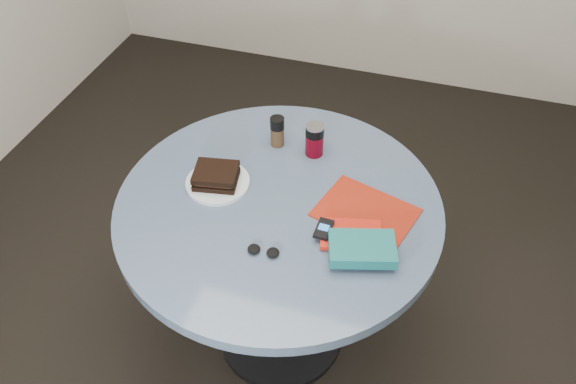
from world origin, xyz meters
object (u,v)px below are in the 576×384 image
(mp3_player, at_px, (324,229))
(pepper_grinder, at_px, (277,131))
(magazine, at_px, (366,212))
(headphones, at_px, (263,251))
(red_book, at_px, (351,235))
(soda_can, at_px, (315,140))
(novel, at_px, (362,249))
(table, at_px, (279,237))
(plate, at_px, (218,183))
(sandwich, at_px, (216,176))

(mp3_player, bearing_deg, pepper_grinder, 125.68)
(magazine, relative_size, mp3_player, 3.63)
(pepper_grinder, xyz_separation_m, headphones, (0.11, -0.47, -0.05))
(magazine, bearing_deg, mp3_player, -112.82)
(pepper_grinder, relative_size, red_book, 0.63)
(soda_can, bearing_deg, headphones, -92.62)
(pepper_grinder, bearing_deg, novel, -47.04)
(table, height_order, plate, plate)
(mp3_player, bearing_deg, soda_can, 109.51)
(sandwich, bearing_deg, novel, -17.50)
(sandwich, bearing_deg, red_book, -11.78)
(magazine, bearing_deg, novel, -66.49)
(pepper_grinder, height_order, magazine, pepper_grinder)
(pepper_grinder, relative_size, headphones, 1.16)
(novel, relative_size, headphones, 1.93)
(table, relative_size, red_book, 5.79)
(red_book, relative_size, mp3_player, 2.25)
(mp3_player, xyz_separation_m, headphones, (-0.14, -0.12, -0.02))
(table, height_order, red_book, red_book)
(magazine, bearing_deg, headphones, -119.13)
(sandwich, bearing_deg, pepper_grinder, 63.65)
(table, height_order, soda_can, soda_can)
(magazine, bearing_deg, sandwich, -161.81)
(red_book, bearing_deg, magazine, 65.80)
(soda_can, relative_size, novel, 0.64)
(red_book, height_order, mp3_player, mp3_player)
(soda_can, xyz_separation_m, novel, (0.24, -0.39, -0.02))
(soda_can, xyz_separation_m, headphones, (-0.02, -0.46, -0.05))
(novel, distance_m, mp3_player, 0.13)
(plate, distance_m, magazine, 0.47)
(plate, xyz_separation_m, headphones, (0.23, -0.22, 0.00))
(table, relative_size, pepper_grinder, 9.16)
(mp3_player, height_order, headphones, mp3_player)
(novel, bearing_deg, table, 138.03)
(mp3_player, relative_size, headphones, 0.82)
(novel, distance_m, headphones, 0.27)
(sandwich, bearing_deg, headphones, -43.88)
(plate, xyz_separation_m, mp3_player, (0.37, -0.11, 0.02))
(plate, bearing_deg, sandwich, -149.00)
(sandwich, xyz_separation_m, headphones, (0.23, -0.22, -0.03))
(red_book, bearing_deg, pepper_grinder, 121.19)
(pepper_grinder, relative_size, novel, 0.60)
(plate, height_order, novel, novel)
(soda_can, relative_size, pepper_grinder, 1.06)
(sandwich, xyz_separation_m, pepper_grinder, (0.12, 0.24, 0.02))
(plate, bearing_deg, red_book, -12.03)
(table, relative_size, soda_can, 8.66)
(plate, bearing_deg, soda_can, 43.18)
(sandwich, bearing_deg, table, -4.55)
(table, bearing_deg, soda_can, 80.38)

